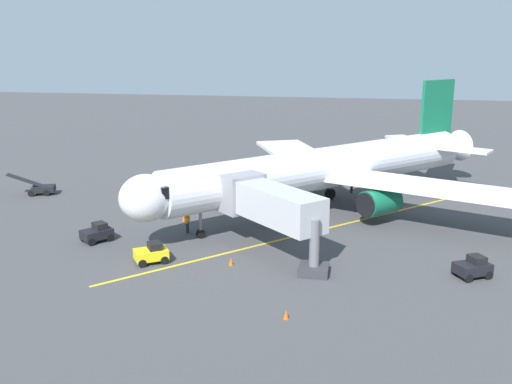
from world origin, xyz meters
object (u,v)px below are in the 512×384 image
at_px(tug_near_nose, 473,267).
at_px(tug_rear_apron, 97,233).
at_px(ground_crew_wing_walker, 352,185).
at_px(safety_cone_nose_left, 184,218).
at_px(safety_cone_wing_port, 286,314).
at_px(airplane, 329,168).
at_px(ground_crew_loader, 226,205).
at_px(ground_crew_marshaller, 187,223).
at_px(safety_cone_nose_right, 231,262).
at_px(belt_loader_portside, 41,188).
at_px(jet_bridge, 265,203).
at_px(tug_starboard_side, 152,253).

height_order(tug_near_nose, tug_rear_apron, same).
relative_size(ground_crew_wing_walker, safety_cone_nose_left, 3.11).
bearing_deg(safety_cone_nose_left, tug_rear_apron, 51.17).
bearing_deg(safety_cone_wing_port, tug_near_nose, -144.30).
distance_m(airplane, ground_crew_loader, 10.06).
bearing_deg(ground_crew_marshaller, safety_cone_wing_port, 126.23).
height_order(ground_crew_wing_walker, tug_near_nose, ground_crew_wing_walker).
distance_m(safety_cone_nose_right, safety_cone_wing_port, 8.95).
bearing_deg(airplane, ground_crew_loader, 18.34).
relative_size(belt_loader_portside, safety_cone_wing_port, 8.57).
bearing_deg(safety_cone_nose_left, airplane, -154.68).
bearing_deg(tug_rear_apron, belt_loader_portside, -45.74).
bearing_deg(jet_bridge, ground_crew_loader, -59.95).
xyz_separation_m(belt_loader_portside, safety_cone_wing_port, (-28.64, 22.91, -0.44)).
xyz_separation_m(ground_crew_loader, tug_near_nose, (-19.77, 11.36, -0.18)).
relative_size(ground_crew_loader, belt_loader_portside, 0.36).
bearing_deg(belt_loader_portside, tug_starboard_side, 138.34).
height_order(tug_near_nose, belt_loader_portside, belt_loader_portside).
bearing_deg(ground_crew_wing_walker, ground_crew_loader, 41.08).
height_order(tug_starboard_side, safety_cone_nose_right, tug_starboard_side).
bearing_deg(tug_near_nose, airplane, -53.34).
bearing_deg(safety_cone_wing_port, ground_crew_marshaller, -53.77).
xyz_separation_m(tug_near_nose, safety_cone_nose_left, (22.96, -8.56, -0.43)).
xyz_separation_m(jet_bridge, ground_crew_loader, (5.11, -8.84, -2.88)).
height_order(tug_near_nose, tug_starboard_side, same).
height_order(belt_loader_portside, safety_cone_nose_left, belt_loader_portside).
bearing_deg(ground_crew_wing_walker, safety_cone_nose_left, 41.11).
height_order(tug_near_nose, safety_cone_nose_right, tug_near_nose).
xyz_separation_m(ground_crew_marshaller, tug_starboard_side, (0.59, 6.84, -0.18)).
relative_size(airplane, safety_cone_nose_left, 60.43).
bearing_deg(jet_bridge, safety_cone_wing_port, 105.77).
bearing_deg(jet_bridge, tug_near_nose, 170.24).
bearing_deg(tug_starboard_side, safety_cone_nose_right, -174.67).
height_order(jet_bridge, tug_starboard_side, jet_bridge).
height_order(safety_cone_nose_right, safety_cone_wing_port, same).
xyz_separation_m(airplane, ground_crew_loader, (9.08, 3.01, -3.12)).
relative_size(ground_crew_loader, tug_near_nose, 0.62).
distance_m(ground_crew_wing_walker, tug_starboard_side, 26.32).
relative_size(ground_crew_wing_walker, tug_starboard_side, 0.62).
bearing_deg(ground_crew_wing_walker, safety_cone_wing_port, 84.20).
distance_m(ground_crew_wing_walker, safety_cone_nose_right, 23.36).
height_order(ground_crew_wing_walker, safety_cone_wing_port, ground_crew_wing_walker).
height_order(ground_crew_marshaller, safety_cone_nose_right, ground_crew_marshaller).
bearing_deg(tug_near_nose, safety_cone_wing_port, 35.70).
relative_size(tug_near_nose, safety_cone_nose_left, 4.98).
xyz_separation_m(jet_bridge, safety_cone_nose_right, (1.89, 3.40, -3.49)).
relative_size(ground_crew_loader, tug_rear_apron, 0.63).
relative_size(airplane, ground_crew_loader, 19.43).
bearing_deg(safety_cone_nose_left, ground_crew_marshaller, 112.22).
height_order(tug_rear_apron, safety_cone_wing_port, tug_rear_apron).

